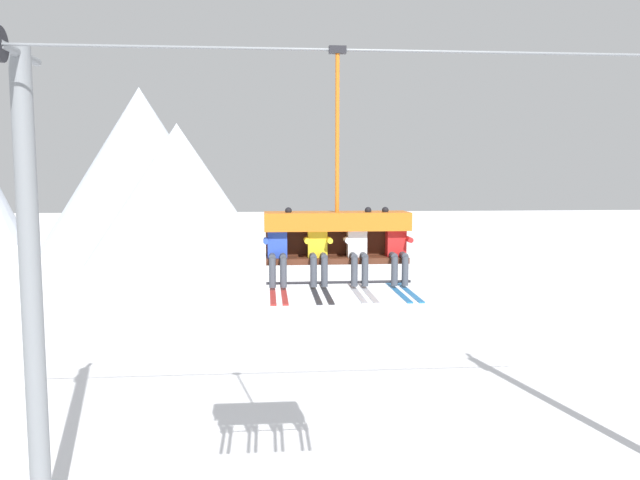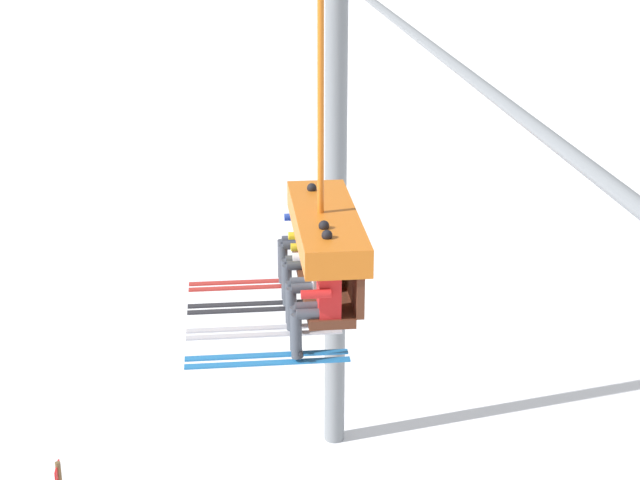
# 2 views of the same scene
# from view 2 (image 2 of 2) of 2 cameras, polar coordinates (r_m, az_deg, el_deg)

# --- Properties ---
(lift_tower_near) EXTENTS (0.36, 1.88, 9.06)m
(lift_tower_near) POSITION_cam_2_polar(r_m,az_deg,el_deg) (16.19, 0.86, 2.82)
(lift_tower_near) COLOR slate
(lift_tower_near) RESTS_ON ground_plane
(chairlift_chair) EXTENTS (2.42, 0.74, 3.85)m
(chairlift_chair) POSITION_cam_2_polar(r_m,az_deg,el_deg) (10.76, 0.42, 0.30)
(chairlift_chair) COLOR #512819
(skier_blue) EXTENTS (0.48, 1.70, 1.34)m
(skier_blue) POSITION_cam_2_polar(r_m,az_deg,el_deg) (11.78, -1.15, 0.53)
(skier_blue) COLOR #2847B7
(skier_yellow) EXTENTS (0.46, 1.70, 1.23)m
(skier_yellow) POSITION_cam_2_polar(r_m,az_deg,el_deg) (11.17, -0.89, -0.72)
(skier_yellow) COLOR yellow
(skier_white) EXTENTS (0.48, 1.70, 1.34)m
(skier_white) POSITION_cam_2_polar(r_m,az_deg,el_deg) (10.54, -0.53, -1.91)
(skier_white) COLOR silver
(skier_red) EXTENTS (0.48, 1.70, 1.34)m
(skier_red) POSITION_cam_2_polar(r_m,az_deg,el_deg) (9.94, -0.18, -3.34)
(skier_red) COLOR red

